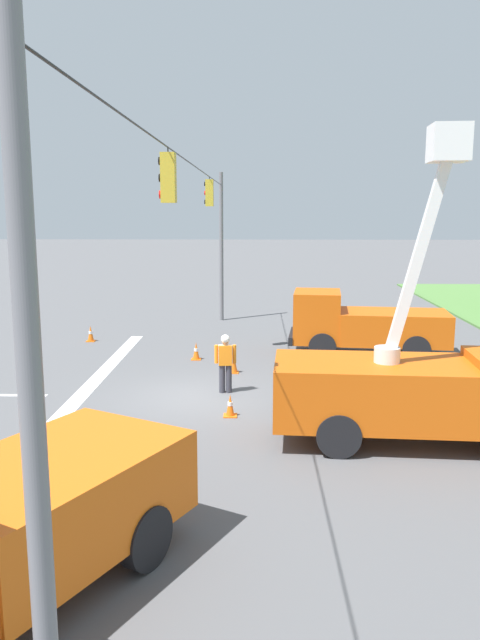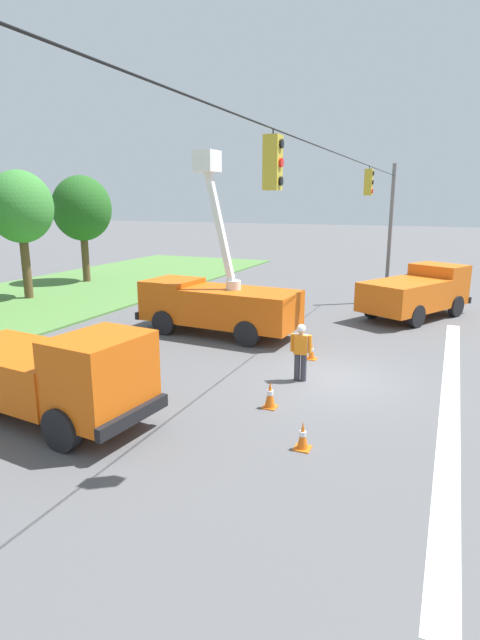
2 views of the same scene
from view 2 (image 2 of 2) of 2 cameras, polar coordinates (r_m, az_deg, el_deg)
name	(u,v)px [view 2 (image 2 of 2)]	position (r m, az deg, el deg)	size (l,w,h in m)	color
ground_plane	(330,379)	(15.72, 10.22, -6.66)	(200.00, 200.00, 0.00)	#565659
signal_gantry	(336,240)	(14.77, 10.88, 8.95)	(26.20, 0.33, 7.20)	slate
tree_far_east	(20,208)	(29.65, -23.81, 11.65)	(3.53, 3.33, 6.95)	brown
tree_east_end	(82,209)	(34.67, -17.62, 12.01)	(3.76, 3.79, 6.95)	brown
utility_truck_bucket_lift	(217,301)	(20.29, -2.63, 2.17)	(2.79, 6.77, 7.23)	#D6560F
utility_truck_support_near	(51,374)	(13.21, -20.79, -5.80)	(2.88, 6.06, 2.39)	#D6560F
utility_truck_support_far	(417,292)	(24.75, 19.61, 3.08)	(6.33, 4.93, 2.35)	orange
road_worker	(301,349)	(15.16, 6.97, -3.31)	(0.26, 0.65, 1.77)	#383842
traffic_cone_foreground_left	(267,298)	(26.41, 3.08, 2.48)	(0.36, 0.36, 0.66)	orange
traffic_cone_foreground_right	(303,436)	(11.35, 7.19, -13.01)	(0.36, 0.36, 0.64)	orange
traffic_cone_mid_left	(312,351)	(17.44, 8.19, -3.56)	(0.36, 0.36, 0.60)	orange
traffic_cone_mid_right	(270,395)	(13.34, 3.46, -8.51)	(0.36, 0.36, 0.74)	orange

